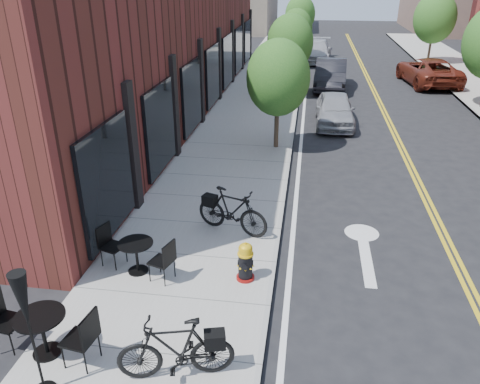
{
  "coord_description": "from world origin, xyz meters",
  "views": [
    {
      "loc": [
        0.47,
        -7.17,
        5.92
      ],
      "look_at": [
        -1.05,
        3.11,
        1.0
      ],
      "focal_mm": 35.0,
      "sensor_mm": 36.0,
      "label": 1
    }
  ],
  "objects_px": {
    "bicycle_left": "(176,349)",
    "parked_car_c": "(316,51)",
    "bistro_set_c": "(136,253)",
    "fire_hydrant": "(245,262)",
    "bistro_set_b": "(42,329)",
    "patio_umbrella": "(25,310)",
    "parked_car_b": "(331,74)",
    "bicycle_right": "(232,211)",
    "parked_car_far": "(428,71)",
    "parked_car_a": "(335,109)"
  },
  "relations": [
    {
      "from": "patio_umbrella",
      "to": "bicycle_right",
      "type": "bearing_deg",
      "value": 68.46
    },
    {
      "from": "bicycle_right",
      "to": "patio_umbrella",
      "type": "relative_size",
      "value": 0.88
    },
    {
      "from": "patio_umbrella",
      "to": "parked_car_b",
      "type": "bearing_deg",
      "value": 77.54
    },
    {
      "from": "patio_umbrella",
      "to": "parked_car_a",
      "type": "distance_m",
      "value": 15.75
    },
    {
      "from": "bicycle_right",
      "to": "parked_car_b",
      "type": "xyz_separation_m",
      "value": [
        2.78,
        16.65,
        0.08
      ]
    },
    {
      "from": "bicycle_left",
      "to": "patio_umbrella",
      "type": "height_order",
      "value": "patio_umbrella"
    },
    {
      "from": "bicycle_right",
      "to": "parked_car_c",
      "type": "height_order",
      "value": "parked_car_c"
    },
    {
      "from": "bicycle_left",
      "to": "parked_car_a",
      "type": "relative_size",
      "value": 0.47
    },
    {
      "from": "parked_car_c",
      "to": "parked_car_far",
      "type": "height_order",
      "value": "parked_car_far"
    },
    {
      "from": "fire_hydrant",
      "to": "parked_car_c",
      "type": "xyz_separation_m",
      "value": [
        1.4,
        27.15,
        0.2
      ]
    },
    {
      "from": "fire_hydrant",
      "to": "bicycle_left",
      "type": "xyz_separation_m",
      "value": [
        -0.71,
        -2.72,
        0.14
      ]
    },
    {
      "from": "patio_umbrella",
      "to": "parked_car_b",
      "type": "relative_size",
      "value": 0.46
    },
    {
      "from": "parked_car_b",
      "to": "fire_hydrant",
      "type": "bearing_deg",
      "value": -94.02
    },
    {
      "from": "bicycle_left",
      "to": "fire_hydrant",
      "type": "bearing_deg",
      "value": 150.86
    },
    {
      "from": "bicycle_right",
      "to": "parked_car_c",
      "type": "distance_m",
      "value": 25.34
    },
    {
      "from": "bicycle_left",
      "to": "patio_umbrella",
      "type": "relative_size",
      "value": 0.84
    },
    {
      "from": "bistro_set_b",
      "to": "parked_car_a",
      "type": "bearing_deg",
      "value": 78.21
    },
    {
      "from": "parked_car_far",
      "to": "bistro_set_c",
      "type": "bearing_deg",
      "value": 56.54
    },
    {
      "from": "parked_car_b",
      "to": "parked_car_far",
      "type": "bearing_deg",
      "value": 21.37
    },
    {
      "from": "bistro_set_c",
      "to": "fire_hydrant",
      "type": "bearing_deg",
      "value": 19.74
    },
    {
      "from": "parked_car_b",
      "to": "patio_umbrella",
      "type": "bearing_deg",
      "value": -99.72
    },
    {
      "from": "patio_umbrella",
      "to": "parked_car_c",
      "type": "bearing_deg",
      "value": 82.47
    },
    {
      "from": "bistro_set_b",
      "to": "bistro_set_c",
      "type": "relative_size",
      "value": 1.1
    },
    {
      "from": "parked_car_b",
      "to": "bicycle_left",
      "type": "bearing_deg",
      "value": -95.05
    },
    {
      "from": "bicycle_right",
      "to": "parked_car_c",
      "type": "xyz_separation_m",
      "value": [
        1.98,
        25.27,
        0.05
      ]
    },
    {
      "from": "parked_car_b",
      "to": "bistro_set_c",
      "type": "bearing_deg",
      "value": -100.84
    },
    {
      "from": "bicycle_left",
      "to": "parked_car_far",
      "type": "bearing_deg",
      "value": 145.43
    },
    {
      "from": "parked_car_a",
      "to": "bistro_set_c",
      "type": "bearing_deg",
      "value": -111.65
    },
    {
      "from": "bistro_set_c",
      "to": "parked_car_b",
      "type": "height_order",
      "value": "parked_car_b"
    },
    {
      "from": "parked_car_a",
      "to": "parked_car_b",
      "type": "height_order",
      "value": "parked_car_b"
    },
    {
      "from": "patio_umbrella",
      "to": "parked_car_a",
      "type": "relative_size",
      "value": 0.56
    },
    {
      "from": "bistro_set_b",
      "to": "patio_umbrella",
      "type": "distance_m",
      "value": 1.34
    },
    {
      "from": "bicycle_left",
      "to": "bicycle_right",
      "type": "distance_m",
      "value": 4.6
    },
    {
      "from": "bicycle_left",
      "to": "bicycle_right",
      "type": "relative_size",
      "value": 0.96
    },
    {
      "from": "bicycle_right",
      "to": "parked_car_c",
      "type": "bearing_deg",
      "value": 15.67
    },
    {
      "from": "parked_car_a",
      "to": "bicycle_left",
      "type": "bearing_deg",
      "value": -102.11
    },
    {
      "from": "bicycle_left",
      "to": "parked_car_c",
      "type": "relative_size",
      "value": 0.36
    },
    {
      "from": "patio_umbrella",
      "to": "parked_car_a",
      "type": "height_order",
      "value": "patio_umbrella"
    },
    {
      "from": "fire_hydrant",
      "to": "patio_umbrella",
      "type": "xyz_separation_m",
      "value": [
        -2.63,
        -3.31,
        1.14
      ]
    },
    {
      "from": "parked_car_a",
      "to": "bistro_set_b",
      "type": "bearing_deg",
      "value": -110.76
    },
    {
      "from": "parked_car_c",
      "to": "bistro_set_b",
      "type": "bearing_deg",
      "value": -94.22
    },
    {
      "from": "bistro_set_b",
      "to": "parked_car_b",
      "type": "bearing_deg",
      "value": 84.46
    },
    {
      "from": "fire_hydrant",
      "to": "bistro_set_c",
      "type": "bearing_deg",
      "value": 175.33
    },
    {
      "from": "bistro_set_b",
      "to": "parked_car_far",
      "type": "distance_m",
      "value": 25.36
    },
    {
      "from": "fire_hydrant",
      "to": "bistro_set_c",
      "type": "distance_m",
      "value": 2.3
    },
    {
      "from": "fire_hydrant",
      "to": "bicycle_right",
      "type": "relative_size",
      "value": 0.46
    },
    {
      "from": "bistro_set_c",
      "to": "parked_car_c",
      "type": "bearing_deg",
      "value": 100.18
    },
    {
      "from": "bistro_set_b",
      "to": "patio_umbrella",
      "type": "height_order",
      "value": "patio_umbrella"
    },
    {
      "from": "bicycle_left",
      "to": "parked_car_a",
      "type": "xyz_separation_m",
      "value": [
        2.91,
        14.36,
        -0.01
      ]
    },
    {
      "from": "bicycle_left",
      "to": "parked_car_far",
      "type": "height_order",
      "value": "parked_car_far"
    }
  ]
}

